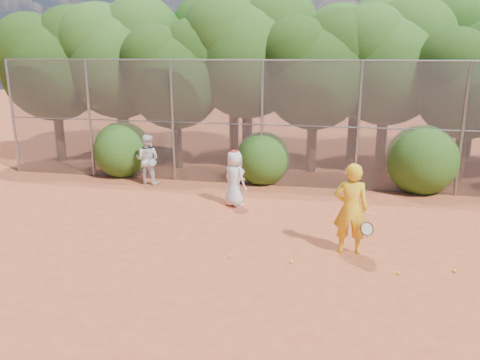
# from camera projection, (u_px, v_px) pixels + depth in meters

# --- Properties ---
(ground) EXTENTS (80.00, 80.00, 0.00)m
(ground) POSITION_uv_depth(u_px,v_px,m) (263.00, 266.00, 9.61)
(ground) COLOR #AA4726
(ground) RESTS_ON ground
(fence_back) EXTENTS (20.05, 0.09, 4.03)m
(fence_back) POSITION_uv_depth(u_px,v_px,m) (289.00, 124.00, 14.76)
(fence_back) COLOR gray
(fence_back) RESTS_ON ground
(tree_0) EXTENTS (4.38, 3.81, 6.00)m
(tree_0) POSITION_uv_depth(u_px,v_px,m) (54.00, 60.00, 17.98)
(tree_0) COLOR black
(tree_0) RESTS_ON ground
(tree_1) EXTENTS (4.64, 4.03, 6.35)m
(tree_1) POSITION_uv_depth(u_px,v_px,m) (120.00, 54.00, 17.92)
(tree_1) COLOR black
(tree_1) RESTS_ON ground
(tree_2) EXTENTS (3.99, 3.47, 5.47)m
(tree_2) POSITION_uv_depth(u_px,v_px,m) (176.00, 71.00, 16.92)
(tree_2) COLOR black
(tree_2) RESTS_ON ground
(tree_3) EXTENTS (4.89, 4.26, 6.70)m
(tree_3) POSITION_uv_depth(u_px,v_px,m) (249.00, 48.00, 17.18)
(tree_3) COLOR black
(tree_3) RESTS_ON ground
(tree_4) EXTENTS (4.19, 3.64, 5.73)m
(tree_4) POSITION_uv_depth(u_px,v_px,m) (316.00, 66.00, 16.29)
(tree_4) COLOR black
(tree_4) RESTS_ON ground
(tree_5) EXTENTS (4.51, 3.92, 6.17)m
(tree_5) POSITION_uv_depth(u_px,v_px,m) (389.00, 58.00, 16.49)
(tree_5) COLOR black
(tree_5) RESTS_ON ground
(tree_6) EXTENTS (3.86, 3.36, 5.29)m
(tree_6) POSITION_uv_depth(u_px,v_px,m) (471.00, 77.00, 15.22)
(tree_6) COLOR black
(tree_6) RESTS_ON ground
(tree_9) EXTENTS (4.83, 4.20, 6.62)m
(tree_9) POSITION_uv_depth(u_px,v_px,m) (122.00, 50.00, 20.24)
(tree_9) COLOR black
(tree_9) RESTS_ON ground
(tree_10) EXTENTS (5.15, 4.48, 7.06)m
(tree_10) POSITION_uv_depth(u_px,v_px,m) (235.00, 42.00, 19.39)
(tree_10) COLOR black
(tree_10) RESTS_ON ground
(tree_11) EXTENTS (4.64, 4.03, 6.35)m
(tree_11) POSITION_uv_depth(u_px,v_px,m) (359.00, 54.00, 18.17)
(tree_11) COLOR black
(tree_11) RESTS_ON ground
(tree_12) EXTENTS (5.02, 4.37, 6.88)m
(tree_12) POSITION_uv_depth(u_px,v_px,m) (480.00, 45.00, 17.78)
(tree_12) COLOR black
(tree_12) RESTS_ON ground
(bush_0) EXTENTS (2.00, 2.00, 2.00)m
(bush_0) POSITION_uv_depth(u_px,v_px,m) (123.00, 147.00, 16.45)
(bush_0) COLOR #224A12
(bush_0) RESTS_ON ground
(bush_1) EXTENTS (1.80, 1.80, 1.80)m
(bush_1) POSITION_uv_depth(u_px,v_px,m) (263.00, 156.00, 15.52)
(bush_1) COLOR #224A12
(bush_1) RESTS_ON ground
(bush_2) EXTENTS (2.20, 2.20, 2.20)m
(bush_2) POSITION_uv_depth(u_px,v_px,m) (422.00, 157.00, 14.50)
(bush_2) COLOR #224A12
(bush_2) RESTS_ON ground
(player_yellow) EXTENTS (0.90, 0.59, 2.01)m
(player_yellow) POSITION_uv_depth(u_px,v_px,m) (351.00, 209.00, 9.98)
(player_yellow) COLOR yellow
(player_yellow) RESTS_ON ground
(player_teen) EXTENTS (0.93, 0.87, 1.62)m
(player_teen) POSITION_uv_depth(u_px,v_px,m) (235.00, 178.00, 13.16)
(player_teen) COLOR silver
(player_teen) RESTS_ON ground
(player_white) EXTENTS (0.86, 0.72, 1.65)m
(player_white) POSITION_uv_depth(u_px,v_px,m) (147.00, 159.00, 15.40)
(player_white) COLOR white
(player_white) RESTS_ON ground
(ball_0) EXTENTS (0.07, 0.07, 0.07)m
(ball_0) POSITION_uv_depth(u_px,v_px,m) (398.00, 273.00, 9.21)
(ball_0) COLOR #CAD226
(ball_0) RESTS_ON ground
(ball_1) EXTENTS (0.07, 0.07, 0.07)m
(ball_1) POSITION_uv_depth(u_px,v_px,m) (368.00, 236.00, 11.05)
(ball_1) COLOR #CAD226
(ball_1) RESTS_ON ground
(ball_2) EXTENTS (0.07, 0.07, 0.07)m
(ball_2) POSITION_uv_depth(u_px,v_px,m) (292.00, 262.00, 9.71)
(ball_2) COLOR #CAD226
(ball_2) RESTS_ON ground
(ball_3) EXTENTS (0.07, 0.07, 0.07)m
(ball_3) POSITION_uv_depth(u_px,v_px,m) (455.00, 271.00, 9.29)
(ball_3) COLOR #CAD226
(ball_3) RESTS_ON ground
(ball_4) EXTENTS (0.07, 0.07, 0.07)m
(ball_4) POSITION_uv_depth(u_px,v_px,m) (230.00, 256.00, 9.96)
(ball_4) COLOR #CAD226
(ball_4) RESTS_ON ground
(ball_5) EXTENTS (0.07, 0.07, 0.07)m
(ball_5) POSITION_uv_depth(u_px,v_px,m) (370.00, 214.00, 12.56)
(ball_5) COLOR #CAD226
(ball_5) RESTS_ON ground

